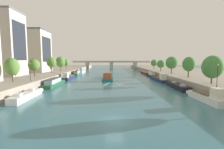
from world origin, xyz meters
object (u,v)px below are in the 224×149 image
at_px(tree_left_nearest, 60,62).
at_px(tree_right_second, 154,63).
at_px(barge_midriver, 108,77).
at_px(tree_left_distant, 34,65).
at_px(tree_left_midway, 66,62).
at_px(tree_right_distant, 172,63).
at_px(moored_boat_right_lone, 159,79).
at_px(tree_right_midway, 161,64).
at_px(moored_boat_right_far, 151,74).
at_px(tree_left_end_of_row, 12,67).
at_px(moored_boat_left_end, 27,95).
at_px(moored_boat_right_near, 145,73).
at_px(moored_boat_right_end, 206,97).
at_px(tree_right_third, 212,67).
at_px(tree_right_past_mid, 189,64).
at_px(bridge_far, 111,64).
at_px(moored_boat_left_far, 68,77).
at_px(lamppost_right_bank, 217,75).
at_px(moored_boat_left_lone, 82,71).
at_px(lamppost_left_bank, 30,71).
at_px(moored_boat_right_second, 177,86).
at_px(moored_boat_left_downstream, 54,82).

bearing_deg(tree_left_nearest, tree_right_second, 11.11).
bearing_deg(tree_right_second, barge_midriver, -137.23).
xyz_separation_m(tree_left_distant, tree_left_midway, (-0.13, 38.17, -0.01)).
bearing_deg(barge_midriver, tree_right_distant, -2.27).
xyz_separation_m(moored_boat_right_lone, tree_left_nearest, (-43.50, 20.41, 6.00)).
bearing_deg(tree_right_midway, moored_boat_right_far, -159.19).
xyz_separation_m(moored_boat_right_lone, tree_left_end_of_row, (-43.69, -17.97, 5.39)).
relative_size(moored_boat_left_end, moored_boat_right_near, 1.04).
relative_size(moored_boat_right_end, tree_right_third, 1.60).
xyz_separation_m(moored_boat_right_end, tree_right_past_mid, (6.15, 19.69, 5.74)).
xyz_separation_m(tree_right_third, bridge_far, (-23.58, 95.68, -1.99)).
xyz_separation_m(tree_left_nearest, tree_right_third, (49.30, -41.95, -0.48)).
relative_size(moored_boat_left_far, tree_right_distant, 2.08).
bearing_deg(lamppost_right_bank, moored_boat_left_lone, 121.99).
distance_m(moored_boat_left_lone, lamppost_right_bank, 75.09).
relative_size(tree_right_midway, bridge_far, 0.08).
relative_size(moored_boat_left_end, lamppost_left_bank, 2.42).
distance_m(tree_right_midway, lamppost_right_bank, 43.34).
bearing_deg(moored_boat_right_second, tree_right_distant, 73.41).
xyz_separation_m(tree_left_midway, lamppost_left_bank, (4.26, -48.82, -1.24)).
distance_m(tree_left_nearest, lamppost_left_bank, 36.92).
bearing_deg(moored_boat_left_end, tree_right_distant, 35.97).
bearing_deg(tree_left_distant, moored_boat_right_far, 24.71).
distance_m(moored_boat_left_downstream, moored_boat_right_near, 53.23).
xyz_separation_m(moored_boat_left_end, moored_boat_left_far, (0.12, 32.33, 0.23)).
height_order(moored_boat_left_end, tree_right_past_mid, tree_right_past_mid).
height_order(moored_boat_left_end, tree_right_third, tree_right_third).
bearing_deg(moored_boat_right_lone, tree_left_midway, 143.65).
xyz_separation_m(moored_boat_left_far, lamppost_right_bank, (39.82, -33.10, 4.21)).
relative_size(tree_right_third, tree_right_distant, 0.97).
height_order(moored_boat_left_lone, moored_boat_right_lone, moored_boat_left_lone).
distance_m(moored_boat_left_far, lamppost_left_bank, 23.76).
relative_size(moored_boat_right_far, moored_boat_right_near, 1.08).
distance_m(tree_left_nearest, tree_right_distant, 52.28).
height_order(tree_left_distant, lamppost_left_bank, tree_left_distant).
bearing_deg(tree_right_third, moored_boat_left_downstream, 163.66).
bearing_deg(moored_boat_right_lone, moored_boat_right_second, -87.74).
height_order(moored_boat_left_far, moored_boat_right_far, moored_boat_left_far).
xyz_separation_m(tree_left_midway, tree_right_second, (50.42, -2.35, -0.16)).
xyz_separation_m(moored_boat_left_downstream, moored_boat_right_lone, (36.25, 9.21, -0.01)).
height_order(moored_boat_right_second, lamppost_left_bank, lamppost_left_bank).
relative_size(tree_left_nearest, tree_right_distant, 1.03).
distance_m(tree_right_past_mid, tree_right_midway, 25.69).
bearing_deg(moored_boat_right_far, barge_midriver, -157.03).
distance_m(tree_right_past_mid, bridge_far, 86.41).
height_order(moored_boat_right_far, tree_left_end_of_row, tree_left_end_of_row).
distance_m(tree_left_distant, tree_left_nearest, 26.07).
height_order(moored_boat_left_lone, tree_right_midway, tree_right_midway).
height_order(moored_boat_right_second, moored_boat_right_near, moored_boat_right_second).
height_order(moored_boat_left_end, tree_right_distant, tree_right_distant).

